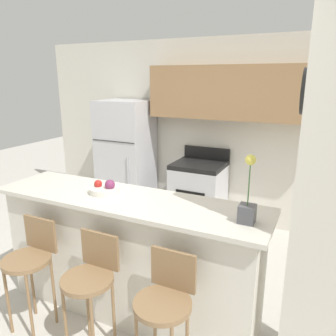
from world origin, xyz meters
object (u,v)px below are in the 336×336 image
Objects in this scene: orchid_vase at (248,204)px; fruit_bowl at (105,189)px; bar_stool_right at (165,302)px; refrigerator at (126,158)px; bar_stool_mid at (91,279)px; stove_range at (199,194)px; trash_bin at (154,210)px; bar_stool_left at (31,259)px.

fruit_bowl is (-1.22, 0.07, -0.10)m from orchid_vase.
refrigerator is at bearing 127.43° from bar_stool_right.
bar_stool_mid is at bearing 180.00° from bar_stool_right.
stove_range reaches higher than trash_bin.
bar_stool_mid is (0.08, -2.43, 0.16)m from stove_range.
refrigerator reaches higher than stove_range.
bar_stool_left is at bearing -74.96° from refrigerator.
fruit_bowl reaches higher than bar_stool_left.
stove_range is 2.49m from bar_stool_left.
stove_range is 1.15× the size of bar_stool_left.
bar_stool_left is 1.97× the size of orchid_vase.
fruit_bowl is (-0.15, -1.92, 0.65)m from stove_range.
refrigerator is 3.01m from orchid_vase.
fruit_bowl is (-0.83, 0.51, 0.49)m from bar_stool_right.
refrigerator reaches higher than fruit_bowl.
bar_stool_right is 3.65× the size of fruit_bowl.
trash_bin is (-0.44, 1.69, -0.92)m from fruit_bowl.
bar_stool_right is at bearing -74.36° from stove_range.
bar_stool_right is at bearing -60.14° from trash_bin.
bar_stool_mid is at bearing -73.21° from trash_bin.
bar_stool_right is 2.58m from trash_bin.
trash_bin is (-0.06, 2.21, -0.43)m from bar_stool_left.
trash_bin is at bearing 106.79° from bar_stool_mid.
trash_bin is at bearing -159.13° from stove_range.
stove_range is at bearing 85.61° from fruit_bowl.
refrigerator is 0.91m from trash_bin.
refrigerator is 4.50× the size of trash_bin.
stove_range is at bearing 77.88° from bar_stool_left.
orchid_vase is 1.85× the size of fruit_bowl.
refrigerator is at bearing 138.72° from orchid_vase.
refrigerator is 2.52m from bar_stool_left.
stove_range is 0.68m from trash_bin.
stove_range is (1.17, 0.01, -0.39)m from refrigerator.
bar_stool_right is at bearing 0.00° from bar_stool_left.
bar_stool_mid is 1.00× the size of bar_stool_right.
fruit_bowl is (1.03, -1.91, 0.26)m from refrigerator.
fruit_bowl is at bearing 53.90° from bar_stool_left.
stove_range is 4.20× the size of fruit_bowl.
refrigerator is 1.84× the size of bar_stool_mid.
refrigerator is 3.62× the size of orchid_vase.
bar_stool_left is (0.65, -2.42, -0.24)m from refrigerator.
fruit_bowl is 1.98m from trash_bin.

